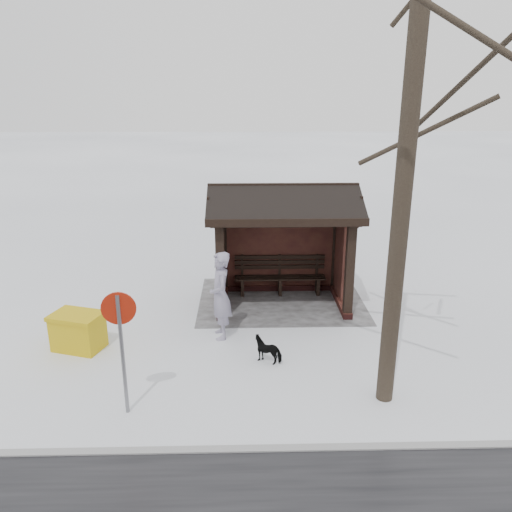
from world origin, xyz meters
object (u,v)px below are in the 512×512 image
at_px(pedestrian, 220,296).
at_px(dog, 268,349).
at_px(tree_near, 419,15).
at_px(road_sign, 120,327).
at_px(grit_bin, 78,331).
at_px(bus_shelter, 282,220).

height_order(pedestrian, dog, pedestrian).
height_order(tree_near, road_sign, tree_near).
relative_size(tree_near, road_sign, 4.16).
bearing_deg(grit_bin, dog, -171.21).
bearing_deg(pedestrian, tree_near, 40.47).
bearing_deg(bus_shelter, dog, 80.96).
height_order(pedestrian, grit_bin, pedestrian).
bearing_deg(grit_bin, pedestrian, -153.48).
bearing_deg(dog, grit_bin, -74.92).
height_order(tree_near, dog, tree_near).
relative_size(pedestrian, dog, 3.17).
bearing_deg(dog, road_sign, -32.80).
distance_m(pedestrian, dog, 1.63).
bearing_deg(grit_bin, road_sign, 141.42).
relative_size(tree_near, pedestrian, 4.64).
bearing_deg(tree_near, pedestrian, -39.18).
xyz_separation_m(tree_near, pedestrian, (2.97, -2.42, -5.18)).
relative_size(pedestrian, grit_bin, 1.63).
distance_m(tree_near, road_sign, 6.38).
bearing_deg(bus_shelter, grit_bin, 28.47).
xyz_separation_m(dog, road_sign, (2.46, 1.61, 1.32)).
height_order(dog, grit_bin, grit_bin).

